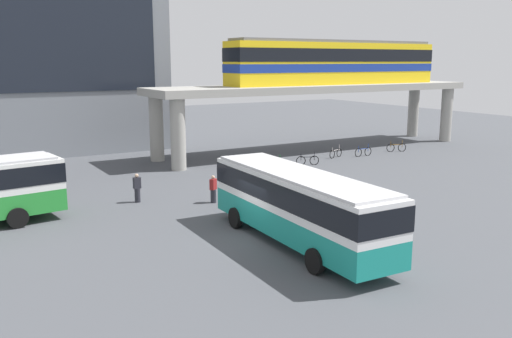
{
  "coord_description": "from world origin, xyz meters",
  "views": [
    {
      "loc": [
        -12.24,
        -20.45,
        7.89
      ],
      "look_at": [
        2.52,
        4.16,
        2.2
      ],
      "focal_mm": 38.51,
      "sensor_mm": 36.0,
      "label": 1
    }
  ],
  "objects": [
    {
      "name": "ground_plane",
      "position": [
        0.0,
        10.0,
        0.0
      ],
      "size": [
        120.0,
        120.0,
        0.0
      ],
      "primitive_type": "plane",
      "color": "#47494F"
    },
    {
      "name": "elevated_platform",
      "position": [
        17.5,
        18.5,
        4.97
      ],
      "size": [
        30.97,
        5.93,
        5.81
      ],
      "color": "#9E9B93",
      "rests_on": "ground_plane"
    },
    {
      "name": "train",
      "position": [
        19.39,
        18.5,
        7.78
      ],
      "size": [
        21.21,
        2.96,
        3.84
      ],
      "color": "yellow",
      "rests_on": "elevated_platform"
    },
    {
      "name": "bus_main",
      "position": [
        1.03,
        -1.84,
        1.99
      ],
      "size": [
        3.05,
        11.12,
        3.22
      ],
      "color": "teal",
      "rests_on": "ground_plane"
    },
    {
      "name": "bicycle_brown",
      "position": [
        22.93,
        14.14,
        0.36
      ],
      "size": [
        1.66,
        0.79,
        1.04
      ],
      "color": "black",
      "rests_on": "ground_plane"
    },
    {
      "name": "bicycle_green",
      "position": [
        9.46,
        13.1,
        0.36
      ],
      "size": [
        1.79,
        0.17,
        1.04
      ],
      "color": "black",
      "rests_on": "ground_plane"
    },
    {
      "name": "bicycle_silver",
      "position": [
        16.4,
        14.48,
        0.36
      ],
      "size": [
        1.72,
        0.61,
        1.04
      ],
      "color": "black",
      "rests_on": "ground_plane"
    },
    {
      "name": "bicycle_blue",
      "position": [
        18.81,
        13.83,
        0.36
      ],
      "size": [
        1.79,
        0.08,
        1.04
      ],
      "color": "black",
      "rests_on": "ground_plane"
    },
    {
      "name": "bicycle_black",
      "position": [
        12.45,
        13.01,
        0.36
      ],
      "size": [
        1.68,
        0.74,
        1.04
      ],
      "color": "black",
      "rests_on": "ground_plane"
    },
    {
      "name": "pedestrian_by_bike_rack",
      "position": [
        1.14,
        6.55,
        0.73
      ],
      "size": [
        0.48,
        0.44,
        1.57
      ],
      "color": "#26262D",
      "rests_on": "ground_plane"
    },
    {
      "name": "pedestrian_near_building",
      "position": [
        -2.5,
        8.84,
        0.77
      ],
      "size": [
        0.42,
        0.32,
        1.65
      ],
      "color": "#26262D",
      "rests_on": "ground_plane"
    }
  ]
}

